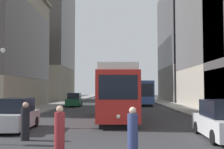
{
  "coord_description": "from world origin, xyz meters",
  "views": [
    {
      "loc": [
        0.44,
        -8.6,
        2.34
      ],
      "look_at": [
        0.09,
        9.07,
        3.29
      ],
      "focal_mm": 43.43,
      "sensor_mm": 36.0,
      "label": 1
    }
  ],
  "objects_px": {
    "parked_car_left_mid": "(15,115)",
    "pedestrian_crossing_far": "(25,122)",
    "pedestrian_crossing_near": "(60,130)",
    "parked_car_right_far": "(223,121)",
    "streetcar": "(116,92)",
    "pedestrian_on_sidewalk": "(133,132)",
    "parked_car_left_near": "(74,100)",
    "transit_bus": "(140,92)"
  },
  "relations": [
    {
      "from": "parked_car_left_mid",
      "to": "pedestrian_crossing_far",
      "type": "height_order",
      "value": "parked_car_left_mid"
    },
    {
      "from": "parked_car_left_near",
      "to": "pedestrian_crossing_far",
      "type": "distance_m",
      "value": 24.27
    },
    {
      "from": "pedestrian_crossing_far",
      "to": "pedestrian_on_sidewalk",
      "type": "relative_size",
      "value": 1.03
    },
    {
      "from": "transit_bus",
      "to": "parked_car_left_mid",
      "type": "bearing_deg",
      "value": -111.95
    },
    {
      "from": "transit_bus",
      "to": "pedestrian_crossing_near",
      "type": "xyz_separation_m",
      "value": [
        -5.49,
        -30.58,
        -1.15
      ]
    },
    {
      "from": "pedestrian_crossing_near",
      "to": "parked_car_left_mid",
      "type": "bearing_deg",
      "value": 41.17
    },
    {
      "from": "parked_car_left_mid",
      "to": "pedestrian_crossing_far",
      "type": "xyz_separation_m",
      "value": [
        1.62,
        -3.0,
        -0.03
      ]
    },
    {
      "from": "transit_bus",
      "to": "parked_car_left_near",
      "type": "xyz_separation_m",
      "value": [
        -9.17,
        -4.08,
        -1.1
      ]
    },
    {
      "from": "parked_car_left_near",
      "to": "pedestrian_on_sidewalk",
      "type": "bearing_deg",
      "value": -78.3
    },
    {
      "from": "parked_car_left_mid",
      "to": "parked_car_right_far",
      "type": "distance_m",
      "value": 11.08
    },
    {
      "from": "parked_car_left_mid",
      "to": "pedestrian_on_sidewalk",
      "type": "bearing_deg",
      "value": -43.6
    },
    {
      "from": "parked_car_left_mid",
      "to": "transit_bus",
      "type": "bearing_deg",
      "value": 67.74
    },
    {
      "from": "pedestrian_crossing_near",
      "to": "pedestrian_on_sidewalk",
      "type": "bearing_deg",
      "value": -90.43
    },
    {
      "from": "transit_bus",
      "to": "pedestrian_crossing_far",
      "type": "bearing_deg",
      "value": -106.97
    },
    {
      "from": "streetcar",
      "to": "pedestrian_crossing_far",
      "type": "distance_m",
      "value": 9.88
    },
    {
      "from": "pedestrian_crossing_near",
      "to": "pedestrian_crossing_far",
      "type": "height_order",
      "value": "pedestrian_crossing_far"
    },
    {
      "from": "parked_car_left_mid",
      "to": "pedestrian_crossing_near",
      "type": "bearing_deg",
      "value": -57.47
    },
    {
      "from": "transit_bus",
      "to": "parked_car_left_near",
      "type": "relative_size",
      "value": 2.53
    },
    {
      "from": "parked_car_left_near",
      "to": "pedestrian_crossing_far",
      "type": "bearing_deg",
      "value": -87.88
    },
    {
      "from": "parked_car_left_near",
      "to": "pedestrian_crossing_far",
      "type": "xyz_separation_m",
      "value": [
        1.62,
        -24.22,
        -0.03
      ]
    },
    {
      "from": "streetcar",
      "to": "pedestrian_on_sidewalk",
      "type": "xyz_separation_m",
      "value": [
        0.68,
        -11.51,
        -1.31
      ]
    },
    {
      "from": "parked_car_left_mid",
      "to": "streetcar",
      "type": "bearing_deg",
      "value": 43.63
    },
    {
      "from": "parked_car_left_near",
      "to": "pedestrian_crossing_near",
      "type": "bearing_deg",
      "value": -83.78
    },
    {
      "from": "parked_car_left_mid",
      "to": "pedestrian_crossing_far",
      "type": "relative_size",
      "value": 2.51
    },
    {
      "from": "streetcar",
      "to": "transit_bus",
      "type": "relative_size",
      "value": 1.07
    },
    {
      "from": "parked_car_left_mid",
      "to": "parked_car_right_far",
      "type": "bearing_deg",
      "value": -15.5
    },
    {
      "from": "pedestrian_crossing_far",
      "to": "parked_car_right_far",
      "type": "bearing_deg",
      "value": -169.79
    },
    {
      "from": "transit_bus",
      "to": "pedestrian_crossing_far",
      "type": "distance_m",
      "value": 29.3
    },
    {
      "from": "streetcar",
      "to": "parked_car_left_near",
      "type": "bearing_deg",
      "value": 108.74
    },
    {
      "from": "transit_bus",
      "to": "parked_car_left_mid",
      "type": "height_order",
      "value": "transit_bus"
    },
    {
      "from": "transit_bus",
      "to": "parked_car_left_mid",
      "type": "relative_size",
      "value": 2.63
    },
    {
      "from": "parked_car_left_mid",
      "to": "parked_car_right_far",
      "type": "height_order",
      "value": "same"
    },
    {
      "from": "pedestrian_crossing_far",
      "to": "parked_car_left_mid",
      "type": "bearing_deg",
      "value": -54.49
    },
    {
      "from": "pedestrian_crossing_near",
      "to": "parked_car_right_far",
      "type": "bearing_deg",
      "value": -62.45
    },
    {
      "from": "streetcar",
      "to": "pedestrian_crossing_near",
      "type": "bearing_deg",
      "value": -101.96
    },
    {
      "from": "streetcar",
      "to": "parked_car_right_far",
      "type": "height_order",
      "value": "streetcar"
    },
    {
      "from": "parked_car_left_near",
      "to": "parked_car_left_mid",
      "type": "distance_m",
      "value": 21.21
    },
    {
      "from": "parked_car_right_far",
      "to": "pedestrian_on_sidewalk",
      "type": "relative_size",
      "value": 2.8
    },
    {
      "from": "parked_car_right_far",
      "to": "pedestrian_on_sidewalk",
      "type": "distance_m",
      "value": 5.37
    },
    {
      "from": "parked_car_left_near",
      "to": "pedestrian_crossing_near",
      "type": "relative_size",
      "value": 2.64
    },
    {
      "from": "parked_car_left_mid",
      "to": "pedestrian_crossing_near",
      "type": "xyz_separation_m",
      "value": [
        3.68,
        -5.29,
        -0.04
      ]
    },
    {
      "from": "parked_car_right_far",
      "to": "pedestrian_crossing_near",
      "type": "distance_m",
      "value": 7.62
    }
  ]
}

